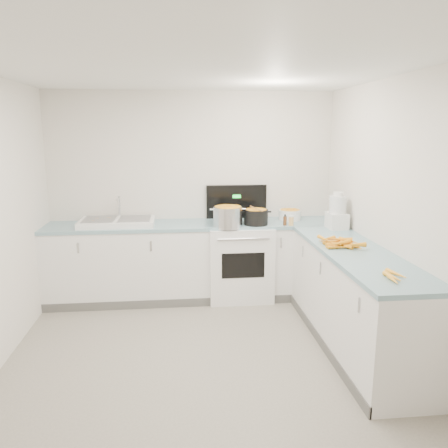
{
  "coord_description": "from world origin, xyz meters",
  "views": [
    {
      "loc": [
        -0.18,
        -3.43,
        2.02
      ],
      "look_at": [
        0.3,
        1.1,
        1.05
      ],
      "focal_mm": 35.0,
      "sensor_mm": 36.0,
      "label": 1
    }
  ],
  "objects": [
    {
      "name": "wooden_spoon",
      "position": [
        0.73,
        1.55,
        1.13
      ],
      "size": [
        0.09,
        0.37,
        0.02
      ],
      "primitive_type": "cylinder",
      "rotation": [
        1.57,
        0.0,
        0.21
      ],
      "color": "#AD7A47",
      "rests_on": "black_pot"
    },
    {
      "name": "counter_back",
      "position": [
        0.0,
        1.7,
        0.47
      ],
      "size": [
        3.5,
        0.62,
        0.94
      ],
      "color": "white",
      "rests_on": "ground"
    },
    {
      "name": "wall_front",
      "position": [
        0.0,
        -2.0,
        1.25
      ],
      "size": [
        3.5,
        0.0,
        2.5
      ],
      "primitive_type": null,
      "rotation": [
        -1.57,
        0.0,
        0.0
      ],
      "color": "silver",
      "rests_on": "ground"
    },
    {
      "name": "peelings",
      "position": [
        -1.13,
        1.71,
        1.02
      ],
      "size": [
        0.21,
        0.22,
        0.01
      ],
      "color": "tan",
      "rests_on": "sink"
    },
    {
      "name": "peeled_carrots",
      "position": [
        1.41,
        -0.48,
        0.96
      ],
      "size": [
        0.16,
        0.31,
        0.04
      ],
      "color": "#FFA626",
      "rests_on": "counter_right"
    },
    {
      "name": "sink",
      "position": [
        -0.9,
        1.7,
        0.98
      ],
      "size": [
        0.86,
        0.52,
        0.31
      ],
      "color": "white",
      "rests_on": "counter_back"
    },
    {
      "name": "mixing_bowl",
      "position": [
        1.19,
        1.79,
        1.0
      ],
      "size": [
        0.3,
        0.3,
        0.13
      ],
      "primitive_type": "cylinder",
      "rotation": [
        0.0,
        0.0,
        -0.12
      ],
      "color": "white",
      "rests_on": "counter_back"
    },
    {
      "name": "ceiling",
      "position": [
        0.0,
        0.0,
        2.5
      ],
      "size": [
        3.5,
        4.0,
        0.0
      ],
      "primitive_type": null,
      "rotation": [
        3.14,
        0.0,
        0.0
      ],
      "color": "silver",
      "rests_on": "ground"
    },
    {
      "name": "extract_bottle",
      "position": [
        1.06,
        1.47,
        0.99
      ],
      "size": [
        0.04,
        0.04,
        0.11
      ],
      "primitive_type": "cylinder",
      "color": "#593319",
      "rests_on": "counter_back"
    },
    {
      "name": "steel_pot",
      "position": [
        0.39,
        1.51,
        1.04
      ],
      "size": [
        0.35,
        0.35,
        0.25
      ],
      "primitive_type": "cylinder",
      "rotation": [
        0.0,
        0.0,
        0.05
      ],
      "color": "silver",
      "rests_on": "stove"
    },
    {
      "name": "carrot_pile",
      "position": [
        1.35,
        0.45,
        0.98
      ],
      "size": [
        0.38,
        0.42,
        0.09
      ],
      "color": "#FFA21F",
      "rests_on": "counter_right"
    },
    {
      "name": "wall_back",
      "position": [
        0.0,
        2.0,
        1.25
      ],
      "size": [
        3.5,
        0.0,
        2.5
      ],
      "primitive_type": null,
      "rotation": [
        1.57,
        0.0,
        0.0
      ],
      "color": "silver",
      "rests_on": "ground"
    },
    {
      "name": "wall_right",
      "position": [
        1.75,
        0.0,
        1.25
      ],
      "size": [
        0.0,
        4.0,
        2.5
      ],
      "primitive_type": null,
      "rotation": [
        1.57,
        0.0,
        -1.57
      ],
      "color": "silver",
      "rests_on": "ground"
    },
    {
      "name": "stove",
      "position": [
        0.55,
        1.69,
        0.47
      ],
      "size": [
        0.76,
        0.65,
        1.36
      ],
      "color": "white",
      "rests_on": "ground"
    },
    {
      "name": "floor",
      "position": [
        0.0,
        0.0,
        0.0
      ],
      "size": [
        3.5,
        4.0,
        0.0
      ],
      "primitive_type": null,
      "color": "gray",
      "rests_on": "ground"
    },
    {
      "name": "spice_jar",
      "position": [
        1.13,
        1.46,
        0.99
      ],
      "size": [
        0.06,
        0.06,
        0.1
      ],
      "primitive_type": "cylinder",
      "color": "#E5B266",
      "rests_on": "counter_back"
    },
    {
      "name": "counter_right",
      "position": [
        1.45,
        0.3,
        0.47
      ],
      "size": [
        0.62,
        2.2,
        0.94
      ],
      "color": "white",
      "rests_on": "ground"
    },
    {
      "name": "black_pot",
      "position": [
        0.73,
        1.55,
        1.02
      ],
      "size": [
        0.36,
        0.36,
        0.2
      ],
      "primitive_type": "cylinder",
      "rotation": [
        0.0,
        0.0,
        -0.35
      ],
      "color": "black",
      "rests_on": "stove"
    },
    {
      "name": "food_processor",
      "position": [
        1.6,
        1.24,
        1.12
      ],
      "size": [
        0.2,
        0.25,
        0.42
      ],
      "color": "white",
      "rests_on": "counter_right"
    }
  ]
}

